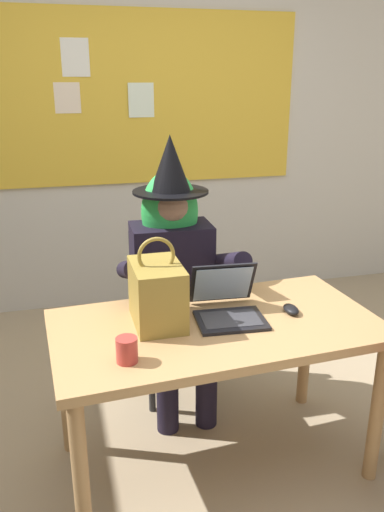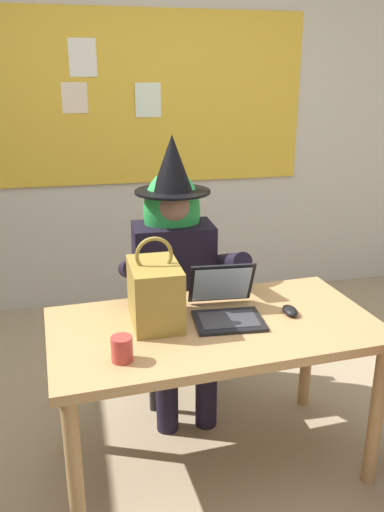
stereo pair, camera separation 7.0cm
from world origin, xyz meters
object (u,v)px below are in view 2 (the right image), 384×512
computer_mouse (290,311)px  handbag (155,293)px  desk_main (214,342)px  person_costumed (175,261)px  laptop (226,306)px  coffee_mug (122,349)px  chair_at_desk (171,302)px

computer_mouse → handbag: 0.60m
desk_main → person_costumed: (-0.05, 0.60, 0.16)m
laptop → coffee_mug: laptop is taller
computer_mouse → coffee_mug: coffee_mug is taller
desk_main → coffee_mug: coffee_mug is taller
coffee_mug → desk_main: bearing=28.0°
laptop → handbag: 0.32m
laptop → handbag: (-0.30, 0.01, 0.09)m
person_costumed → coffee_mug: size_ratio=15.08×
person_costumed → chair_at_desk: bearing=-176.8°
laptop → computer_mouse: bearing=-4.6°
desk_main → laptop: bearing=40.4°
chair_at_desk → computer_mouse: 0.85m
person_costumed → computer_mouse: 0.71m
chair_at_desk → computer_mouse: chair_at_desk is taller
desk_main → computer_mouse: 0.36m
coffee_mug → handbag: bearing=59.2°
computer_mouse → coffee_mug: bearing=-161.7°
chair_at_desk → handbag: bearing=-19.5°
person_costumed → handbag: person_costumed is taller
chair_at_desk → handbag: size_ratio=2.38×
desk_main → coffee_mug: bearing=-152.0°
computer_mouse → handbag: handbag is taller
computer_mouse → coffee_mug: (-0.75, -0.23, 0.03)m
person_costumed → handbag: (-0.19, -0.53, 0.06)m
person_costumed → laptop: size_ratio=4.13×
person_costumed → desk_main: bearing=6.4°
person_costumed → computer_mouse: (0.39, -0.59, -0.06)m
coffee_mug → computer_mouse: bearing=16.9°
person_costumed → handbag: 0.57m
laptop → desk_main: bearing=-135.2°
chair_at_desk → handbag: handbag is taller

